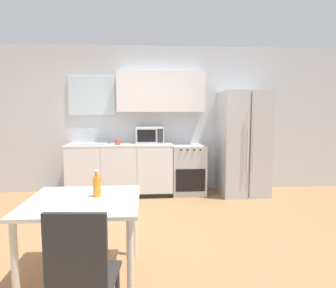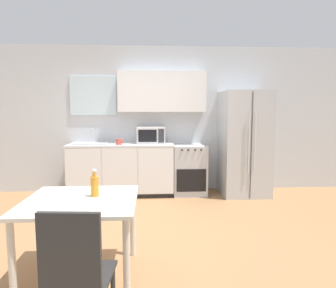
# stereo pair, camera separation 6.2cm
# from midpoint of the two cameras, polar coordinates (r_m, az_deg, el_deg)

# --- Properties ---
(ground_plane) EXTENTS (12.00, 12.00, 0.00)m
(ground_plane) POSITION_cam_midpoint_polar(r_m,az_deg,el_deg) (3.90, -5.06, -16.40)
(ground_plane) COLOR #9E7047
(wall_back) EXTENTS (12.00, 0.38, 2.70)m
(wall_back) POSITION_cam_midpoint_polar(r_m,az_deg,el_deg) (5.64, -4.52, 5.52)
(wall_back) COLOR silver
(wall_back) RESTS_ON ground_plane
(kitchen_counter) EXTENTS (1.86, 0.63, 0.92)m
(kitchen_counter) POSITION_cam_midpoint_polar(r_m,az_deg,el_deg) (5.46, -9.37, -4.75)
(kitchen_counter) COLOR #333333
(kitchen_counter) RESTS_ON ground_plane
(oven_range) EXTENTS (0.59, 0.63, 0.89)m
(oven_range) POSITION_cam_midpoint_polar(r_m,az_deg,el_deg) (5.49, 3.52, -4.84)
(oven_range) COLOR #B7BABC
(oven_range) RESTS_ON ground_plane
(refrigerator) EXTENTS (0.81, 0.81, 1.86)m
(refrigerator) POSITION_cam_midpoint_polar(r_m,az_deg,el_deg) (5.56, 13.75, 0.17)
(refrigerator) COLOR silver
(refrigerator) RESTS_ON ground_plane
(kitchen_sink) EXTENTS (0.60, 0.39, 0.27)m
(kitchen_sink) POSITION_cam_midpoint_polar(r_m,az_deg,el_deg) (5.47, -14.95, 0.17)
(kitchen_sink) COLOR #B7BABC
(kitchen_sink) RESTS_ON kitchen_counter
(microwave) EXTENTS (0.50, 0.39, 0.30)m
(microwave) POSITION_cam_midpoint_polar(r_m,az_deg,el_deg) (5.44, -3.81, 1.73)
(microwave) COLOR silver
(microwave) RESTS_ON kitchen_counter
(coffee_mug) EXTENTS (0.12, 0.09, 0.10)m
(coffee_mug) POSITION_cam_midpoint_polar(r_m,az_deg,el_deg) (5.24, -9.82, 0.41)
(coffee_mug) COLOR #BF4C3F
(coffee_mug) RESTS_ON kitchen_counter
(dining_table) EXTENTS (0.98, 0.93, 0.73)m
(dining_table) POSITION_cam_midpoint_polar(r_m,az_deg,el_deg) (2.81, -16.44, -12.15)
(dining_table) COLOR beige
(dining_table) RESTS_ON ground_plane
(dining_chair_near) EXTENTS (0.43, 0.43, 0.93)m
(dining_chair_near) POSITION_cam_midpoint_polar(r_m,az_deg,el_deg) (2.05, -17.18, -22.09)
(dining_chair_near) COLOR #282828
(dining_chair_near) RESTS_ON ground_plane
(drink_bottle) EXTENTS (0.07, 0.07, 0.25)m
(drink_bottle) POSITION_cam_midpoint_polar(r_m,az_deg,el_deg) (2.81, -14.03, -7.73)
(drink_bottle) COLOR orange
(drink_bottle) RESTS_ON dining_table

